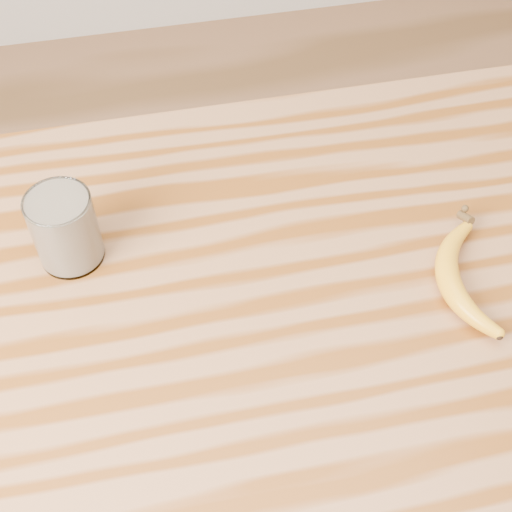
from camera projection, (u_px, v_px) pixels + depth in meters
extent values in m
cube|color=#96653E|center=(254.00, 312.00, 0.94)|extent=(1.20, 0.80, 0.04)
cylinder|color=brown|center=(463.00, 258.00, 1.57)|extent=(0.06, 0.06, 0.86)
cylinder|color=white|center=(65.00, 229.00, 0.93)|extent=(0.09, 0.09, 0.11)
torus|color=white|center=(56.00, 201.00, 0.89)|extent=(0.09, 0.09, 0.00)
cylinder|color=#F4E4CB|center=(65.00, 229.00, 0.93)|extent=(0.08, 0.08, 0.10)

